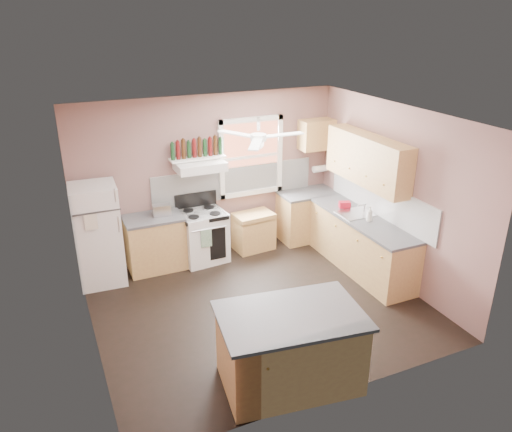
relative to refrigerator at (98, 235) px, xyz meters
name	(u,v)px	position (x,y,z in m)	size (l,w,h in m)	color
floor	(258,304)	(1.93, -1.61, -0.79)	(4.50, 4.50, 0.00)	black
ceiling	(259,118)	(1.93, -1.61, 1.91)	(4.50, 4.50, 0.00)	white
wall_back	(209,175)	(1.93, 0.42, 0.56)	(4.50, 0.05, 2.70)	#835F58
wall_right	(395,194)	(4.20, -1.61, 0.56)	(0.05, 4.00, 2.70)	#835F58
wall_left	(81,249)	(-0.35, -1.61, 0.56)	(0.05, 4.00, 2.70)	#835F58
backsplash_back	(235,182)	(2.38, 0.38, 0.39)	(2.90, 0.03, 0.55)	white
backsplash_right	(380,199)	(4.16, -1.31, 0.39)	(0.03, 2.60, 0.55)	white
window_view	(250,157)	(2.68, 0.37, 0.81)	(1.00, 0.02, 1.20)	brown
window_frame	(251,157)	(2.68, 0.35, 0.81)	(1.16, 0.07, 1.36)	white
refrigerator	(98,235)	(0.00, 0.00, 0.00)	(0.67, 0.65, 1.58)	white
base_cabinet_left	(155,244)	(0.87, 0.09, -0.36)	(0.90, 0.60, 0.86)	#AC7B48
counter_left	(153,218)	(0.87, 0.09, 0.09)	(0.92, 0.62, 0.04)	#474749
toaster	(162,210)	(1.02, 0.10, 0.20)	(0.28, 0.16, 0.18)	silver
stove	(203,236)	(1.66, 0.05, -0.36)	(0.72, 0.64, 0.86)	white
range_hood	(200,166)	(1.70, 0.14, 0.83)	(0.78, 0.50, 0.14)	white
bottle_shelf	(197,158)	(1.70, 0.26, 0.93)	(0.90, 0.26, 0.03)	white
cart	(254,231)	(2.60, 0.08, -0.45)	(0.67, 0.45, 0.67)	#AC7B48
base_cabinet_corner	(307,216)	(3.68, 0.09, -0.36)	(1.00, 0.60, 0.86)	#AC7B48
base_cabinet_right	(361,245)	(3.88, -1.31, -0.36)	(0.60, 2.20, 0.86)	#AC7B48
counter_corner	(308,193)	(3.68, 0.09, 0.09)	(1.02, 0.62, 0.04)	#474749
counter_right	(363,219)	(3.87, -1.31, 0.09)	(0.62, 2.22, 0.04)	#474749
sink	(355,214)	(3.87, -1.11, 0.11)	(0.55, 0.45, 0.03)	silver
faucet	(364,208)	(4.03, -1.11, 0.18)	(0.03, 0.03, 0.14)	silver
upper_cabinet_right	(367,160)	(4.01, -1.11, 0.99)	(0.33, 1.80, 0.76)	#AC7B48
upper_cabinet_corner	(317,135)	(3.88, 0.22, 1.11)	(0.60, 0.33, 0.52)	#AC7B48
paper_towel	(320,169)	(4.00, 0.25, 0.46)	(0.12, 0.12, 0.26)	white
island	(290,350)	(1.59, -3.21, -0.36)	(1.48, 0.94, 0.86)	#AC7B48
island_top	(291,316)	(1.59, -3.21, 0.09)	(1.57, 1.03, 0.04)	#474749
ceiling_fan_hub	(259,137)	(1.93, -1.61, 1.66)	(0.20, 0.20, 0.08)	white
soap_bottle	(370,214)	(3.88, -1.45, 0.23)	(0.09, 0.09, 0.24)	silver
red_caddy	(345,205)	(3.86, -0.81, 0.16)	(0.18, 0.12, 0.10)	red
wine_bottles	(197,148)	(1.70, 0.26, 1.09)	(0.86, 0.06, 0.31)	#143819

